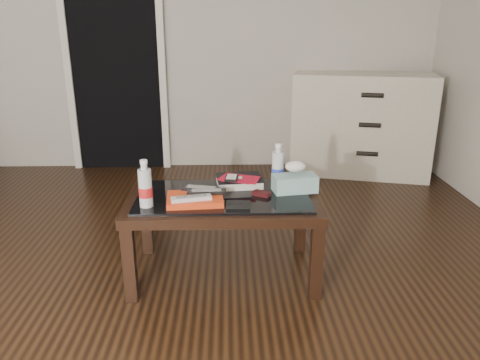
# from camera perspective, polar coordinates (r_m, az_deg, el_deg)

# --- Properties ---
(ground) EXTENTS (5.00, 5.00, 0.00)m
(ground) POSITION_cam_1_polar(r_m,az_deg,el_deg) (2.38, -16.69, -16.19)
(ground) COLOR black
(ground) RESTS_ON ground
(doorway) EXTENTS (0.90, 0.08, 2.07)m
(doorway) POSITION_cam_1_polar(r_m,az_deg,el_deg) (4.46, -15.01, 14.27)
(doorway) COLOR black
(doorway) RESTS_ON ground
(coffee_table) EXTENTS (1.00, 0.60, 0.46)m
(coffee_table) POSITION_cam_1_polar(r_m,az_deg,el_deg) (2.49, -2.04, -3.22)
(coffee_table) COLOR black
(coffee_table) RESTS_ON ground
(dresser) EXTENTS (1.28, 0.77, 0.90)m
(dresser) POSITION_cam_1_polar(r_m,az_deg,el_deg) (4.36, 14.52, 6.58)
(dresser) COLOR beige
(dresser) RESTS_ON ground
(magazines) EXTENTS (0.30, 0.23, 0.03)m
(magazines) POSITION_cam_1_polar(r_m,az_deg,el_deg) (2.38, -5.51, -2.33)
(magazines) COLOR red
(magazines) RESTS_ON coffee_table
(remote_silver) EXTENTS (0.21, 0.09, 0.02)m
(remote_silver) POSITION_cam_1_polar(r_m,az_deg,el_deg) (2.32, -5.96, -2.20)
(remote_silver) COLOR silver
(remote_silver) RESTS_ON magazines
(remote_black_front) EXTENTS (0.20, 0.06, 0.02)m
(remote_black_front) POSITION_cam_1_polar(r_m,az_deg,el_deg) (2.40, -4.11, -1.42)
(remote_black_front) COLOR black
(remote_black_front) RESTS_ON magazines
(remote_black_back) EXTENTS (0.21, 0.10, 0.02)m
(remote_black_back) POSITION_cam_1_polar(r_m,az_deg,el_deg) (2.45, -4.79, -1.04)
(remote_black_back) COLOR black
(remote_black_back) RESTS_ON magazines
(textbook) EXTENTS (0.27, 0.23, 0.05)m
(textbook) POSITION_cam_1_polar(r_m,az_deg,el_deg) (2.61, -0.09, -0.13)
(textbook) COLOR black
(textbook) RESTS_ON coffee_table
(dvd_mailers) EXTENTS (0.23, 0.20, 0.01)m
(dvd_mailers) POSITION_cam_1_polar(r_m,az_deg,el_deg) (2.57, -0.30, 0.24)
(dvd_mailers) COLOR #AB0B22
(dvd_mailers) RESTS_ON textbook
(ipod) EXTENTS (0.08, 0.11, 0.02)m
(ipod) POSITION_cam_1_polar(r_m,az_deg,el_deg) (2.54, -1.04, 0.27)
(ipod) COLOR black
(ipod) RESTS_ON dvd_mailers
(flip_phone) EXTENTS (0.10, 0.09, 0.02)m
(flip_phone) POSITION_cam_1_polar(r_m,az_deg,el_deg) (2.45, 2.65, -1.67)
(flip_phone) COLOR black
(flip_phone) RESTS_ON coffee_table
(wallet) EXTENTS (0.12, 0.08, 0.02)m
(wallet) POSITION_cam_1_polar(r_m,az_deg,el_deg) (2.31, -0.22, -3.01)
(wallet) COLOR black
(wallet) RESTS_ON coffee_table
(water_bottle_left) EXTENTS (0.08, 0.08, 0.24)m
(water_bottle_left) POSITION_cam_1_polar(r_m,az_deg,el_deg) (2.32, -11.50, -0.41)
(water_bottle_left) COLOR silver
(water_bottle_left) RESTS_ON coffee_table
(water_bottle_right) EXTENTS (0.08, 0.08, 0.24)m
(water_bottle_right) POSITION_cam_1_polar(r_m,az_deg,el_deg) (2.58, 4.64, 1.88)
(water_bottle_right) COLOR silver
(water_bottle_right) RESTS_ON coffee_table
(tissue_box) EXTENTS (0.25, 0.16, 0.09)m
(tissue_box) POSITION_cam_1_polar(r_m,az_deg,el_deg) (2.52, 6.68, -0.40)
(tissue_box) COLOR #22737E
(tissue_box) RESTS_ON coffee_table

